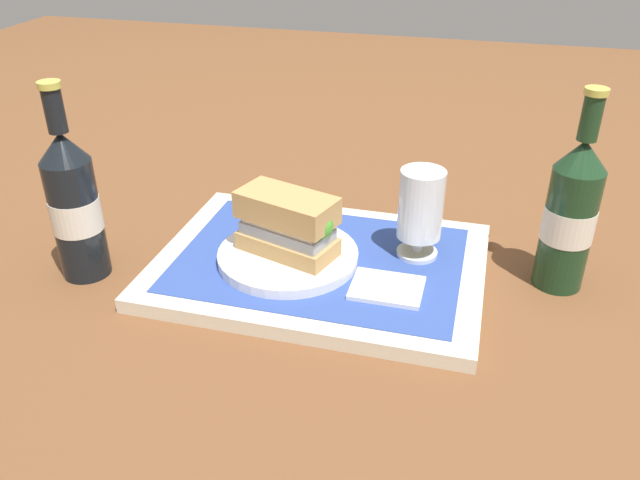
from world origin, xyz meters
TOP-DOWN VIEW (x-y plane):
  - ground_plane at (0.00, 0.00)m, footprint 3.00×3.00m
  - tray at (0.00, 0.00)m, footprint 0.44×0.32m
  - placemat at (0.00, 0.00)m, footprint 0.38×0.27m
  - plate at (-0.04, -0.02)m, footprint 0.19×0.19m
  - sandwich at (-0.04, -0.02)m, footprint 0.14×0.10m
  - beer_glass at (0.13, 0.04)m, footprint 0.06×0.06m
  - napkin_folded at (0.10, -0.05)m, footprint 0.09×0.07m
  - beer_bottle at (0.31, 0.05)m, footprint 0.07×0.07m
  - second_bottle at (-0.31, -0.09)m, footprint 0.07×0.07m

SIDE VIEW (x-z plane):
  - ground_plane at x=0.00m, z-range 0.00..0.00m
  - tray at x=0.00m, z-range 0.00..0.02m
  - placemat at x=0.00m, z-range 0.02..0.02m
  - napkin_folded at x=0.10m, z-range 0.02..0.03m
  - plate at x=-0.04m, z-range 0.02..0.04m
  - sandwich at x=-0.04m, z-range 0.04..0.12m
  - beer_glass at x=0.13m, z-range 0.03..0.15m
  - beer_bottle at x=0.31m, z-range -0.03..0.24m
  - second_bottle at x=-0.31m, z-range -0.03..0.24m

